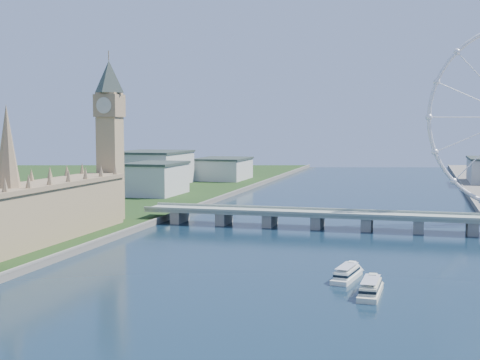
% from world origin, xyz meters
% --- Properties ---
extents(parliament_range, '(24.00, 200.00, 70.00)m').
position_xyz_m(parliament_range, '(-128.00, 170.00, 18.48)').
color(parliament_range, tan).
rests_on(parliament_range, ground).
extents(big_ben, '(20.02, 20.02, 110.00)m').
position_xyz_m(big_ben, '(-128.00, 278.00, 66.57)').
color(big_ben, tan).
rests_on(big_ben, ground).
extents(westminster_bridge, '(220.00, 22.00, 9.50)m').
position_xyz_m(westminster_bridge, '(0.00, 300.00, 6.63)').
color(westminster_bridge, gray).
rests_on(westminster_bridge, ground).
extents(city_skyline, '(505.00, 280.00, 32.00)m').
position_xyz_m(city_skyline, '(39.22, 560.08, 16.96)').
color(city_skyline, beige).
rests_on(city_skyline, ground).
extents(tour_boat_near, '(11.65, 29.09, 6.24)m').
position_xyz_m(tour_boat_near, '(32.24, 165.37, 0.00)').
color(tour_boat_near, white).
rests_on(tour_boat_near, ground).
extents(tour_boat_far, '(8.57, 29.82, 6.53)m').
position_xyz_m(tour_boat_far, '(43.46, 142.25, 0.00)').
color(tour_boat_far, beige).
rests_on(tour_boat_far, ground).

